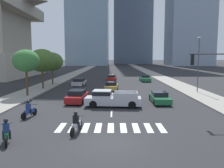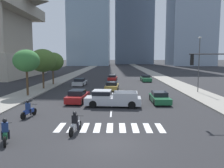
{
  "view_description": "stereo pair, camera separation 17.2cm",
  "coord_description": "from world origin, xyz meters",
  "px_view_note": "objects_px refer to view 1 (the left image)",
  "views": [
    {
      "loc": [
        0.23,
        -13.08,
        5.04
      ],
      "look_at": [
        0.0,
        13.15,
        2.0
      ],
      "focal_mm": 37.37,
      "sensor_mm": 36.0,
      "label": 1
    },
    {
      "loc": [
        0.4,
        -13.08,
        5.04
      ],
      "look_at": [
        0.0,
        13.15,
        2.0
      ],
      "focal_mm": 37.37,
      "sensor_mm": 36.0,
      "label": 2
    }
  ],
  "objects_px": {
    "street_lamp_east": "(199,60)",
    "street_tree_second": "(42,61)",
    "sedan_green_0": "(145,78)",
    "sedan_red_3": "(78,96)",
    "motorcycle_third": "(7,133)",
    "sedan_gold_5": "(112,86)",
    "traffic_signal_near": "(223,70)",
    "sedan_green_2": "(160,98)",
    "sedan_red_4": "(112,78)",
    "motorcycle_lead": "(29,111)",
    "motorcycle_trailing": "(76,124)",
    "street_tree_nearest": "(26,61)",
    "sedan_silver_1": "(79,82)",
    "pickup_truck": "(110,99)",
    "street_tree_third": "(52,62)"
  },
  "relations": [
    {
      "from": "sedan_green_2",
      "to": "street_tree_nearest",
      "type": "relative_size",
      "value": 0.76
    },
    {
      "from": "street_lamp_east",
      "to": "street_tree_second",
      "type": "height_order",
      "value": "street_lamp_east"
    },
    {
      "from": "sedan_red_3",
      "to": "street_tree_second",
      "type": "height_order",
      "value": "street_tree_second"
    },
    {
      "from": "traffic_signal_near",
      "to": "street_tree_nearest",
      "type": "distance_m",
      "value": 22.6
    },
    {
      "from": "sedan_silver_1",
      "to": "motorcycle_lead",
      "type": "bearing_deg",
      "value": -178.41
    },
    {
      "from": "sedan_gold_5",
      "to": "street_lamp_east",
      "type": "height_order",
      "value": "street_lamp_east"
    },
    {
      "from": "street_tree_nearest",
      "to": "sedan_red_4",
      "type": "bearing_deg",
      "value": 62.92
    },
    {
      "from": "motorcycle_trailing",
      "to": "street_tree_nearest",
      "type": "distance_m",
      "value": 17.25
    },
    {
      "from": "motorcycle_third",
      "to": "sedan_gold_5",
      "type": "relative_size",
      "value": 0.42
    },
    {
      "from": "motorcycle_third",
      "to": "street_tree_third",
      "type": "bearing_deg",
      "value": -12.66
    },
    {
      "from": "motorcycle_lead",
      "to": "sedan_green_0",
      "type": "bearing_deg",
      "value": -11.41
    },
    {
      "from": "motorcycle_trailing",
      "to": "street_tree_third",
      "type": "xyz_separation_m",
      "value": [
        -8.63,
        26.78,
        3.62
      ]
    },
    {
      "from": "motorcycle_third",
      "to": "pickup_truck",
      "type": "height_order",
      "value": "pickup_truck"
    },
    {
      "from": "sedan_green_2",
      "to": "motorcycle_lead",
      "type": "bearing_deg",
      "value": -62.02
    },
    {
      "from": "traffic_signal_near",
      "to": "street_tree_second",
      "type": "bearing_deg",
      "value": -40.63
    },
    {
      "from": "sedan_green_0",
      "to": "traffic_signal_near",
      "type": "distance_m",
      "value": 29.69
    },
    {
      "from": "sedan_green_0",
      "to": "sedan_silver_1",
      "type": "xyz_separation_m",
      "value": [
        -12.64,
        -7.4,
        -0.01
      ]
    },
    {
      "from": "sedan_green_2",
      "to": "street_tree_second",
      "type": "height_order",
      "value": "street_tree_second"
    },
    {
      "from": "sedan_green_2",
      "to": "street_lamp_east",
      "type": "bearing_deg",
      "value": 136.93
    },
    {
      "from": "sedan_red_4",
      "to": "sedan_gold_5",
      "type": "xyz_separation_m",
      "value": [
        0.09,
        -14.82,
        0.03
      ]
    },
    {
      "from": "motorcycle_lead",
      "to": "street_tree_second",
      "type": "distance_m",
      "value": 17.96
    },
    {
      "from": "sedan_red_3",
      "to": "street_tree_nearest",
      "type": "height_order",
      "value": "street_tree_nearest"
    },
    {
      "from": "sedan_red_4",
      "to": "pickup_truck",
      "type": "bearing_deg",
      "value": -175.38
    },
    {
      "from": "sedan_green_2",
      "to": "sedan_red_4",
      "type": "xyz_separation_m",
      "value": [
        -5.54,
        24.81,
        -0.01
      ]
    },
    {
      "from": "sedan_silver_1",
      "to": "sedan_red_3",
      "type": "bearing_deg",
      "value": -168.08
    },
    {
      "from": "motorcycle_trailing",
      "to": "sedan_green_2",
      "type": "xyz_separation_m",
      "value": [
        7.58,
        10.44,
        -0.02
      ]
    },
    {
      "from": "traffic_signal_near",
      "to": "sedan_red_4",
      "type": "bearing_deg",
      "value": -73.43
    },
    {
      "from": "motorcycle_lead",
      "to": "street_tree_second",
      "type": "bearing_deg",
      "value": 26.71
    },
    {
      "from": "sedan_red_3",
      "to": "sedan_red_4",
      "type": "relative_size",
      "value": 1.07
    },
    {
      "from": "motorcycle_trailing",
      "to": "pickup_truck",
      "type": "xyz_separation_m",
      "value": [
        2.14,
        8.41,
        0.23
      ]
    },
    {
      "from": "street_tree_second",
      "to": "motorcycle_trailing",
      "type": "bearing_deg",
      "value": -67.71
    },
    {
      "from": "motorcycle_third",
      "to": "pickup_truck",
      "type": "relative_size",
      "value": 0.35
    },
    {
      "from": "sedan_green_0",
      "to": "street_tree_second",
      "type": "distance_m",
      "value": 21.8
    },
    {
      "from": "motorcycle_third",
      "to": "street_tree_nearest",
      "type": "height_order",
      "value": "street_tree_nearest"
    },
    {
      "from": "sedan_silver_1",
      "to": "street_tree_second",
      "type": "height_order",
      "value": "street_tree_second"
    },
    {
      "from": "motorcycle_third",
      "to": "street_tree_nearest",
      "type": "bearing_deg",
      "value": -5.71
    },
    {
      "from": "sedan_silver_1",
      "to": "sedan_red_3",
      "type": "distance_m",
      "value": 15.24
    },
    {
      "from": "street_lamp_east",
      "to": "street_tree_second",
      "type": "xyz_separation_m",
      "value": [
        -22.92,
        3.44,
        -0.08
      ]
    },
    {
      "from": "sedan_gold_5",
      "to": "traffic_signal_near",
      "type": "bearing_deg",
      "value": -147.21
    },
    {
      "from": "pickup_truck",
      "to": "traffic_signal_near",
      "type": "distance_m",
      "value": 10.75
    },
    {
      "from": "sedan_silver_1",
      "to": "street_tree_third",
      "type": "distance_m",
      "value": 6.21
    },
    {
      "from": "motorcycle_third",
      "to": "sedan_green_0",
      "type": "relative_size",
      "value": 0.43
    },
    {
      "from": "sedan_red_3",
      "to": "traffic_signal_near",
      "type": "distance_m",
      "value": 15.04
    },
    {
      "from": "street_tree_nearest",
      "to": "street_tree_second",
      "type": "xyz_separation_m",
      "value": [
        -0.0,
        6.64,
        -0.06
      ]
    },
    {
      "from": "motorcycle_trailing",
      "to": "street_tree_nearest",
      "type": "xyz_separation_m",
      "value": [
        -8.63,
        14.4,
        3.98
      ]
    },
    {
      "from": "sedan_green_0",
      "to": "street_tree_third",
      "type": "xyz_separation_m",
      "value": [
        -17.61,
        -6.5,
        3.6
      ]
    },
    {
      "from": "sedan_green_0",
      "to": "sedan_green_2",
      "type": "relative_size",
      "value": 1.06
    },
    {
      "from": "sedan_green_0",
      "to": "sedan_red_3",
      "type": "bearing_deg",
      "value": -26.23
    },
    {
      "from": "motorcycle_third",
      "to": "street_tree_second",
      "type": "height_order",
      "value": "street_tree_second"
    },
    {
      "from": "motorcycle_trailing",
      "to": "sedan_silver_1",
      "type": "bearing_deg",
      "value": 17.28
    }
  ]
}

